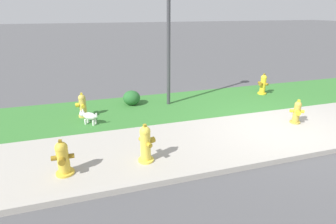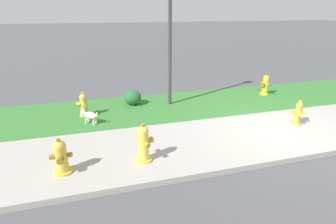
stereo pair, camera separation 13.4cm
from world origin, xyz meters
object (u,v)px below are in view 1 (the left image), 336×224
fire_hydrant_near_corner (63,158)px  fire_hydrant_by_grass_verge (297,112)px  fire_hydrant_far_end (146,144)px  street_lamp (169,11)px  shrub_bush_mid_verge (132,98)px  fire_hydrant_mid_block (263,84)px  small_white_dog (88,116)px  fire_hydrant_at_driveway (83,105)px

fire_hydrant_near_corner → fire_hydrant_by_grass_verge: (5.76, 0.69, -0.03)m
fire_hydrant_near_corner → fire_hydrant_by_grass_verge: bearing=-172.5°
fire_hydrant_near_corner → fire_hydrant_far_end: (1.53, 0.00, 0.06)m
street_lamp → shrub_bush_mid_verge: size_ratio=7.75×
fire_hydrant_near_corner → fire_hydrant_mid_block: bearing=-153.2°
small_white_dog → shrub_bush_mid_verge: size_ratio=0.87×
fire_hydrant_near_corner → fire_hydrant_far_end: fire_hydrant_far_end is taller
fire_hydrant_at_driveway → shrub_bush_mid_verge: (1.48, 0.60, -0.11)m
fire_hydrant_at_driveway → fire_hydrant_mid_block: 6.17m
shrub_bush_mid_verge → fire_hydrant_by_grass_verge: bearing=-34.8°
fire_hydrant_by_grass_verge → street_lamp: street_lamp is taller
fire_hydrant_at_driveway → street_lamp: size_ratio=0.17×
fire_hydrant_at_driveway → fire_hydrant_mid_block: (6.16, 0.35, 0.02)m
fire_hydrant_mid_block → street_lamp: bearing=68.7°
fire_hydrant_near_corner → street_lamp: bearing=-132.6°
fire_hydrant_by_grass_verge → fire_hydrant_mid_block: fire_hydrant_mid_block is taller
fire_hydrant_by_grass_verge → street_lamp: 4.48m
fire_hydrant_near_corner → fire_hydrant_at_driveway: (0.34, 2.83, -0.00)m
fire_hydrant_at_driveway → fire_hydrant_by_grass_verge: (5.42, -2.14, -0.02)m
shrub_bush_mid_verge → fire_hydrant_at_driveway: bearing=-158.1°
fire_hydrant_mid_block → shrub_bush_mid_verge: bearing=65.2°
fire_hydrant_near_corner → fire_hydrant_mid_block: 7.23m
fire_hydrant_far_end → street_lamp: 4.22m
fire_hydrant_far_end → fire_hydrant_near_corner: bearing=-109.0°
fire_hydrant_at_driveway → small_white_dog: size_ratio=1.49×
fire_hydrant_at_driveway → fire_hydrant_far_end: fire_hydrant_far_end is taller
fire_hydrant_near_corner → fire_hydrant_mid_block: size_ratio=0.95×
fire_hydrant_by_grass_verge → fire_hydrant_near_corner: bearing=35.3°
fire_hydrant_near_corner → street_lamp: (2.97, 3.15, 2.47)m
fire_hydrant_far_end → small_white_dog: 2.48m
fire_hydrant_mid_block → shrub_bush_mid_verge: (-4.67, 0.24, -0.13)m
fire_hydrant_at_driveway → street_lamp: street_lamp is taller
small_white_dog → street_lamp: size_ratio=0.11×
fire_hydrant_far_end → fire_hydrant_by_grass_verge: size_ratio=1.24×
fire_hydrant_by_grass_verge → small_white_dog: (-5.29, 1.55, -0.08)m
street_lamp → fire_hydrant_by_grass_verge: bearing=-41.4°
fire_hydrant_far_end → small_white_dog: size_ratio=1.72×
fire_hydrant_at_driveway → fire_hydrant_by_grass_verge: size_ratio=1.07×
fire_hydrant_near_corner → small_white_dog: 2.29m
fire_hydrant_mid_block → small_white_dog: (-6.02, -0.94, -0.13)m
small_white_dog → fire_hydrant_far_end: bearing=152.3°
fire_hydrant_at_driveway → fire_hydrant_far_end: 3.06m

